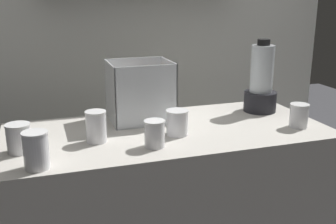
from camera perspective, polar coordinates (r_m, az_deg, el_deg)
The scene contains 10 objects.
counter at distance 1.98m, azimuth 0.00°, elevation -14.90°, with size 1.40×0.64×0.90m, color beige.
back_wall_unit at distance 2.44m, azimuth -5.74°, elevation 11.26°, with size 2.60×0.24×2.50m.
carrot_display_bin at distance 1.91m, azimuth -3.93°, elevation 1.35°, with size 0.28×0.25×0.28m.
blender_pitcher at distance 2.08m, azimuth 12.89°, elevation 3.86°, with size 0.16×0.16×0.36m.
juice_cup_mango_far_left at distance 1.62m, azimuth -20.14°, elevation -3.68°, with size 0.09×0.09×0.11m.
juice_cup_orange_left at distance 1.45m, azimuth -17.94°, elevation -5.42°, with size 0.09×0.09×0.13m.
juice_cup_beet_middle at distance 1.65m, azimuth -10.00°, elevation -2.32°, with size 0.08×0.08×0.13m.
juice_cup_beet_right at distance 1.58m, azimuth -1.90°, elevation -3.29°, with size 0.08×0.08×0.11m.
juice_cup_pomegranate_far_right at distance 1.71m, azimuth 1.29°, elevation -1.64°, with size 0.09×0.09×0.11m.
juice_cup_orange_rightmost at distance 1.90m, azimuth 17.82°, elevation -0.66°, with size 0.08×0.08×0.11m.
Camera 1 is at (-0.53, -1.61, 1.48)m, focal length 43.58 mm.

